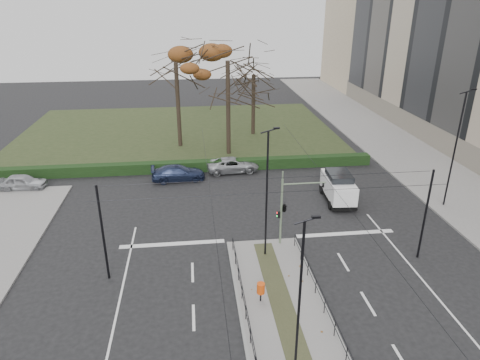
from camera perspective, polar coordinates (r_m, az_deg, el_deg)
The scene contains 19 objects.
ground at distance 25.27m, azimuth 4.76°, elevation -14.03°, with size 140.00×140.00×0.00m, color black.
median_island at distance 23.33m, azimuth 5.99°, elevation -17.55°, with size 4.40×15.00×0.14m, color slate.
sidewalk_east at distance 49.69m, azimuth 20.50°, elevation 3.78°, with size 8.00×90.00×0.14m, color slate.
park at distance 53.93m, azimuth -8.19°, elevation 6.44°, with size 38.00×26.00×0.10m, color #263219.
hedge at distance 41.08m, azimuth -8.52°, elevation 1.77°, with size 38.00×1.00×1.00m, color black.
median_railing at distance 22.67m, azimuth 6.15°, elevation -15.97°, with size 4.14×13.24×0.92m.
catenary at distance 24.76m, azimuth 4.29°, elevation -5.45°, with size 20.00×34.00×6.00m.
traffic_light at distance 27.81m, azimuth 6.09°, elevation -3.54°, with size 3.15×1.78×4.62m.
litter_bin at distance 23.56m, azimuth 2.79°, elevation -14.25°, with size 0.44×0.44×1.12m.
streetlamp_median_near at distance 17.99m, azimuth 7.99°, elevation -15.52°, with size 0.64×0.13×7.68m.
streetlamp_median_far at distance 25.74m, azimuth 3.62°, elevation -1.83°, with size 0.70×0.14×8.37m.
streetlamp_sidewalk at distance 36.04m, azimuth 26.76°, elevation 3.73°, with size 0.77×0.16×9.18m.
parked_car_first at distance 41.23m, azimuth -27.01°, elevation -0.25°, with size 1.60×3.97×1.35m, color #9DA0A4.
parked_car_third at distance 39.03m, azimuth -8.24°, elevation 0.94°, with size 1.94×4.78×1.39m, color #1E2746.
parked_car_fourth at distance 40.59m, azimuth -0.93°, elevation 2.04°, with size 2.27×4.91×1.37m, color #9DA0A4.
white_van at distance 35.33m, azimuth 12.97°, elevation -0.83°, with size 2.35×4.72×2.45m.
rust_tree at distance 46.39m, azimuth -8.57°, elevation 15.25°, with size 9.33×9.33×11.91m.
bare_tree_center at distance 50.86m, azimuth 1.83°, elevation 13.28°, with size 7.19×7.19×9.37m.
bare_tree_near at distance 43.38m, azimuth -1.64°, elevation 14.70°, with size 7.89×7.89×12.69m.
Camera 1 is at (-4.35, -19.73, 15.18)m, focal length 32.00 mm.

